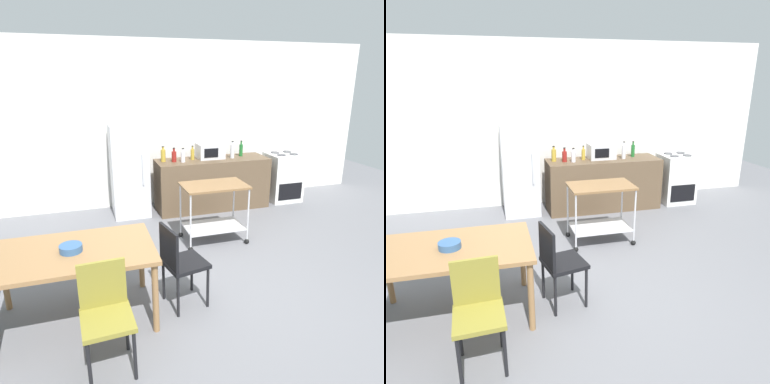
# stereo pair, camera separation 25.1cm
# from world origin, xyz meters

# --- Properties ---
(ground_plane) EXTENTS (12.00, 12.00, 0.00)m
(ground_plane) POSITION_xyz_m (0.00, 0.00, 0.00)
(ground_plane) COLOR slate
(back_wall) EXTENTS (8.40, 0.12, 2.90)m
(back_wall) POSITION_xyz_m (0.00, 3.20, 1.45)
(back_wall) COLOR silver
(back_wall) RESTS_ON ground_plane
(kitchen_counter) EXTENTS (2.00, 0.64, 0.90)m
(kitchen_counter) POSITION_xyz_m (0.90, 2.60, 0.45)
(kitchen_counter) COLOR brown
(kitchen_counter) RESTS_ON ground_plane
(dining_table) EXTENTS (1.50, 0.90, 0.75)m
(dining_table) POSITION_xyz_m (-1.45, 0.01, 0.67)
(dining_table) COLOR olive
(dining_table) RESTS_ON ground_plane
(chair_black) EXTENTS (0.47, 0.47, 0.89)m
(chair_black) POSITION_xyz_m (-0.44, -0.06, 0.52)
(chair_black) COLOR black
(chair_black) RESTS_ON ground_plane
(chair_olive) EXTENTS (0.42, 0.42, 0.89)m
(chair_olive) POSITION_xyz_m (-1.21, -0.66, 0.52)
(chair_olive) COLOR olive
(chair_olive) RESTS_ON ground_plane
(stove_oven) EXTENTS (0.60, 0.61, 0.92)m
(stove_oven) POSITION_xyz_m (2.35, 2.62, 0.45)
(stove_oven) COLOR white
(stove_oven) RESTS_ON ground_plane
(refrigerator) EXTENTS (0.60, 0.63, 1.55)m
(refrigerator) POSITION_xyz_m (-0.55, 2.70, 0.78)
(refrigerator) COLOR silver
(refrigerator) RESTS_ON ground_plane
(kitchen_cart) EXTENTS (0.91, 0.57, 0.85)m
(kitchen_cart) POSITION_xyz_m (0.44, 1.29, 0.57)
(kitchen_cart) COLOR brown
(kitchen_cart) RESTS_ON ground_plane
(bottle_soda) EXTENTS (0.08, 0.08, 0.26)m
(bottle_soda) POSITION_xyz_m (0.03, 2.66, 1.01)
(bottle_soda) COLOR gold
(bottle_soda) RESTS_ON kitchen_counter
(bottle_wine) EXTENTS (0.08, 0.08, 0.24)m
(bottle_wine) POSITION_xyz_m (0.20, 2.58, 1.00)
(bottle_wine) COLOR maroon
(bottle_wine) RESTS_ON kitchen_counter
(bottle_sesame_oil) EXTENTS (0.08, 0.08, 0.24)m
(bottle_sesame_oil) POSITION_xyz_m (0.34, 2.53, 1.00)
(bottle_sesame_oil) COLOR silver
(bottle_sesame_oil) RESTS_ON kitchen_counter
(bottle_hot_sauce) EXTENTS (0.07, 0.07, 0.24)m
(bottle_hot_sauce) POSITION_xyz_m (0.55, 2.66, 1.00)
(bottle_hot_sauce) COLOR gold
(bottle_hot_sauce) RESTS_ON kitchen_counter
(microwave) EXTENTS (0.46, 0.35, 0.26)m
(microwave) POSITION_xyz_m (0.88, 2.68, 1.03)
(microwave) COLOR silver
(microwave) RESTS_ON kitchen_counter
(bottle_olive_oil) EXTENTS (0.07, 0.07, 0.30)m
(bottle_olive_oil) POSITION_xyz_m (1.26, 2.57, 1.03)
(bottle_olive_oil) COLOR silver
(bottle_olive_oil) RESTS_ON kitchen_counter
(bottle_vinegar) EXTENTS (0.07, 0.07, 0.28)m
(bottle_vinegar) POSITION_xyz_m (1.48, 2.68, 1.02)
(bottle_vinegar) COLOR #1E6628
(bottle_vinegar) RESTS_ON kitchen_counter
(fruit_bowl) EXTENTS (0.21, 0.21, 0.07)m
(fruit_bowl) POSITION_xyz_m (-1.45, -0.01, 0.78)
(fruit_bowl) COLOR #33598C
(fruit_bowl) RESTS_ON dining_table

